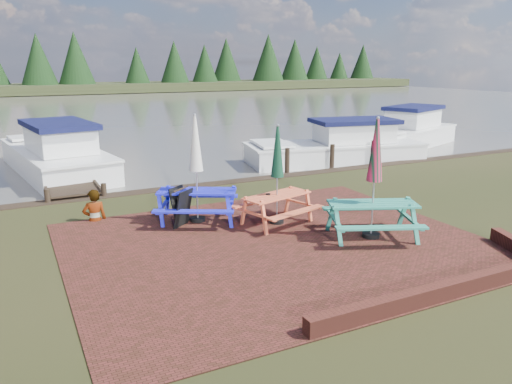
{
  "coord_description": "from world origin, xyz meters",
  "views": [
    {
      "loc": [
        -5.1,
        -8.17,
        3.95
      ],
      "look_at": [
        -0.05,
        1.96,
        1.0
      ],
      "focal_mm": 35.0,
      "sensor_mm": 36.0,
      "label": 1
    }
  ],
  "objects_px": {
    "picnic_table_red": "(277,190)",
    "boat_near": "(338,149)",
    "jetty": "(61,169)",
    "boat_far": "(406,134)",
    "person": "(93,190)",
    "boat_jetty": "(57,156)",
    "picnic_table_teal": "(373,197)",
    "chalkboard": "(181,207)",
    "picnic_table_blue": "(197,185)"
  },
  "relations": [
    {
      "from": "jetty",
      "to": "chalkboard",
      "type": "bearing_deg",
      "value": -75.77
    },
    {
      "from": "picnic_table_red",
      "to": "boat_near",
      "type": "distance_m",
      "value": 9.37
    },
    {
      "from": "jetty",
      "to": "boat_far",
      "type": "height_order",
      "value": "boat_far"
    },
    {
      "from": "boat_jetty",
      "to": "picnic_table_blue",
      "type": "bearing_deg",
      "value": -82.04
    },
    {
      "from": "person",
      "to": "picnic_table_blue",
      "type": "bearing_deg",
      "value": 154.5
    },
    {
      "from": "picnic_table_red",
      "to": "picnic_table_blue",
      "type": "xyz_separation_m",
      "value": [
        -1.73,
        1.04,
        0.08
      ]
    },
    {
      "from": "picnic_table_red",
      "to": "boat_jetty",
      "type": "xyz_separation_m",
      "value": [
        -4.27,
        9.7,
        -0.4
      ]
    },
    {
      "from": "picnic_table_red",
      "to": "boat_near",
      "type": "xyz_separation_m",
      "value": [
        6.61,
        6.63,
        -0.47
      ]
    },
    {
      "from": "person",
      "to": "picnic_table_red",
      "type": "bearing_deg",
      "value": 152.88
    },
    {
      "from": "boat_jetty",
      "to": "chalkboard",
      "type": "bearing_deg",
      "value": -85.07
    },
    {
      "from": "picnic_table_blue",
      "to": "chalkboard",
      "type": "bearing_deg",
      "value": -137.18
    },
    {
      "from": "picnic_table_teal",
      "to": "boat_far",
      "type": "xyz_separation_m",
      "value": [
        10.79,
        10.54,
        -0.52
      ]
    },
    {
      "from": "chalkboard",
      "to": "jetty",
      "type": "xyz_separation_m",
      "value": [
        -2.03,
        8.01,
        -0.37
      ]
    },
    {
      "from": "picnic_table_teal",
      "to": "boat_jetty",
      "type": "relative_size",
      "value": 0.34
    },
    {
      "from": "person",
      "to": "chalkboard",
      "type": "bearing_deg",
      "value": 146.55
    },
    {
      "from": "picnic_table_teal",
      "to": "picnic_table_red",
      "type": "bearing_deg",
      "value": 150.52
    },
    {
      "from": "boat_near",
      "to": "boat_far",
      "type": "bearing_deg",
      "value": -59.12
    },
    {
      "from": "picnic_table_blue",
      "to": "person",
      "type": "bearing_deg",
      "value": -179.33
    },
    {
      "from": "picnic_table_blue",
      "to": "boat_near",
      "type": "distance_m",
      "value": 10.05
    },
    {
      "from": "picnic_table_red",
      "to": "boat_jetty",
      "type": "bearing_deg",
      "value": 98.72
    },
    {
      "from": "boat_far",
      "to": "person",
      "type": "height_order",
      "value": "boat_far"
    },
    {
      "from": "jetty",
      "to": "boat_near",
      "type": "xyz_separation_m",
      "value": [
        10.83,
        -2.31,
        0.29
      ]
    },
    {
      "from": "chalkboard",
      "to": "boat_near",
      "type": "height_order",
      "value": "boat_near"
    },
    {
      "from": "picnic_table_teal",
      "to": "boat_near",
      "type": "bearing_deg",
      "value": 82.21
    },
    {
      "from": "picnic_table_red",
      "to": "jetty",
      "type": "distance_m",
      "value": 9.91
    },
    {
      "from": "picnic_table_blue",
      "to": "chalkboard",
      "type": "distance_m",
      "value": 0.66
    },
    {
      "from": "chalkboard",
      "to": "boat_far",
      "type": "distance_m",
      "value": 16.36
    },
    {
      "from": "boat_near",
      "to": "jetty",
      "type": "bearing_deg",
      "value": 89.22
    },
    {
      "from": "picnic_table_blue",
      "to": "jetty",
      "type": "height_order",
      "value": "picnic_table_blue"
    },
    {
      "from": "picnic_table_red",
      "to": "person",
      "type": "bearing_deg",
      "value": 135.98
    },
    {
      "from": "jetty",
      "to": "person",
      "type": "xyz_separation_m",
      "value": [
        0.14,
        -6.68,
        0.7
      ]
    },
    {
      "from": "picnic_table_blue",
      "to": "jetty",
      "type": "bearing_deg",
      "value": 135.55
    },
    {
      "from": "picnic_table_red",
      "to": "boat_jetty",
      "type": "relative_size",
      "value": 0.31
    },
    {
      "from": "picnic_table_blue",
      "to": "person",
      "type": "distance_m",
      "value": 2.65
    },
    {
      "from": "picnic_table_red",
      "to": "boat_near",
      "type": "height_order",
      "value": "picnic_table_red"
    },
    {
      "from": "jetty",
      "to": "boat_jetty",
      "type": "xyz_separation_m",
      "value": [
        -0.05,
        0.77,
        0.36
      ]
    },
    {
      "from": "picnic_table_red",
      "to": "chalkboard",
      "type": "height_order",
      "value": "picnic_table_red"
    },
    {
      "from": "jetty",
      "to": "boat_jetty",
      "type": "bearing_deg",
      "value": 93.58
    },
    {
      "from": "boat_far",
      "to": "picnic_table_blue",
      "type": "bearing_deg",
      "value": 97.57
    },
    {
      "from": "boat_near",
      "to": "boat_far",
      "type": "xyz_separation_m",
      "value": [
        5.63,
        2.01,
        0.05
      ]
    },
    {
      "from": "chalkboard",
      "to": "boat_far",
      "type": "bearing_deg",
      "value": -9.88
    },
    {
      "from": "chalkboard",
      "to": "person",
      "type": "relative_size",
      "value": 0.58
    },
    {
      "from": "boat_far",
      "to": "person",
      "type": "distance_m",
      "value": 17.52
    },
    {
      "from": "picnic_table_teal",
      "to": "boat_far",
      "type": "height_order",
      "value": "picnic_table_teal"
    },
    {
      "from": "picnic_table_blue",
      "to": "picnic_table_red",
      "type": "bearing_deg",
      "value": -3.07
    },
    {
      "from": "boat_jetty",
      "to": "picnic_table_red",
      "type": "bearing_deg",
      "value": -74.62
    },
    {
      "from": "picnic_table_red",
      "to": "jetty",
      "type": "bearing_deg",
      "value": 100.26
    },
    {
      "from": "boat_far",
      "to": "person",
      "type": "xyz_separation_m",
      "value": [
        -16.32,
        -6.37,
        0.37
      ]
    },
    {
      "from": "picnic_table_teal",
      "to": "boat_far",
      "type": "relative_size",
      "value": 0.37
    },
    {
      "from": "picnic_table_red",
      "to": "boat_far",
      "type": "bearing_deg",
      "value": 20.15
    }
  ]
}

